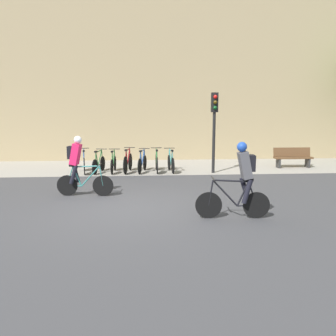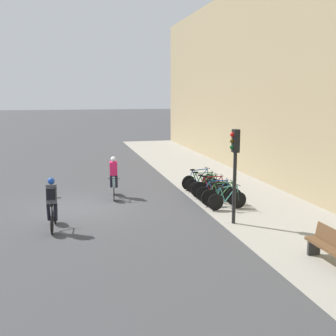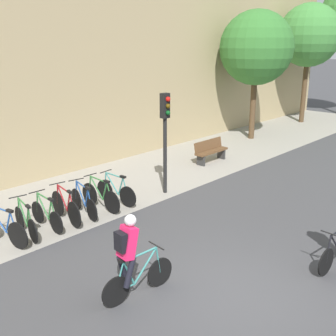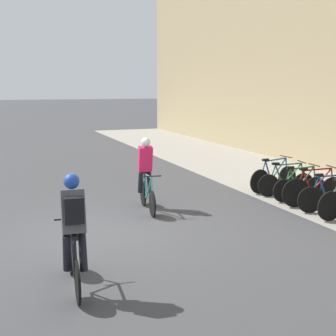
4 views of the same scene
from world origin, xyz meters
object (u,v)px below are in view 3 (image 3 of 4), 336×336
at_px(parked_bike_3, 66,207).
at_px(parked_bike_4, 84,202).
at_px(parked_bike_0, 3,228).
at_px(parked_bike_6, 116,191).
at_px(parked_bike_2, 46,215).
at_px(traffic_light_pole, 165,125).
at_px(bench, 211,151).
at_px(parked_bike_1, 26,222).
at_px(parked_bike_5, 100,196).
at_px(cyclist_pink, 130,255).

height_order(parked_bike_3, parked_bike_4, parked_bike_3).
bearing_deg(parked_bike_0, parked_bike_6, 0.01).
relative_size(parked_bike_4, parked_bike_6, 1.01).
height_order(parked_bike_0, parked_bike_2, parked_bike_0).
bearing_deg(parked_bike_6, parked_bike_0, -179.99).
xyz_separation_m(parked_bike_2, parked_bike_6, (2.37, 0.00, 0.01)).
distance_m(traffic_light_pole, bench, 4.37).
bearing_deg(traffic_light_pole, parked_bike_1, 174.56).
height_order(parked_bike_0, traffic_light_pole, traffic_light_pole).
relative_size(parked_bike_0, parked_bike_1, 1.07).
bearing_deg(parked_bike_2, parked_bike_5, 0.01).
bearing_deg(parked_bike_1, cyclist_pink, -90.58).
xyz_separation_m(parked_bike_0, parked_bike_5, (2.97, 0.00, -0.00)).
relative_size(parked_bike_2, bench, 0.93).
relative_size(parked_bike_1, traffic_light_pole, 0.50).
distance_m(parked_bike_5, bench, 6.17).
distance_m(parked_bike_2, parked_bike_3, 0.59).
bearing_deg(parked_bike_6, parked_bike_2, -179.99).
height_order(parked_bike_2, traffic_light_pole, traffic_light_pole).
bearing_deg(parked_bike_1, parked_bike_2, 0.03).
relative_size(parked_bike_1, parked_bike_4, 0.98).
relative_size(parked_bike_1, parked_bike_3, 0.93).
xyz_separation_m(parked_bike_3, parked_bike_4, (0.59, -0.00, -0.03)).
height_order(parked_bike_2, parked_bike_3, parked_bike_3).
distance_m(cyclist_pink, parked_bike_0, 4.04).
bearing_deg(bench, parked_bike_5, -173.77).
xyz_separation_m(parked_bike_1, parked_bike_6, (2.97, 0.00, 0.01)).
xyz_separation_m(cyclist_pink, parked_bike_1, (0.04, 3.97, -0.57)).
bearing_deg(cyclist_pink, traffic_light_pole, 36.83).
height_order(parked_bike_0, parked_bike_5, parked_bike_0).
height_order(parked_bike_4, bench, parked_bike_4).
bearing_deg(traffic_light_pole, parked_bike_0, 175.17).
bearing_deg(traffic_light_pole, parked_bike_4, 171.25).
bearing_deg(parked_bike_3, parked_bike_5, -0.04).
bearing_deg(parked_bike_2, cyclist_pink, -99.09).
xyz_separation_m(parked_bike_1, traffic_light_pole, (4.66, -0.44, 1.86)).
bearing_deg(cyclist_pink, parked_bike_0, 97.90).
height_order(cyclist_pink, traffic_light_pole, traffic_light_pole).
distance_m(parked_bike_3, parked_bike_4, 0.59).
distance_m(cyclist_pink, parked_bike_2, 4.06).
height_order(traffic_light_pole, bench, traffic_light_pole).
distance_m(parked_bike_4, traffic_light_pole, 3.45).
bearing_deg(parked_bike_6, parked_bike_1, -179.98).
bearing_deg(parked_bike_3, parked_bike_4, -0.14).
xyz_separation_m(parked_bike_0, traffic_light_pole, (5.25, -0.44, 1.83)).
relative_size(parked_bike_3, parked_bike_6, 1.07).
bearing_deg(bench, parked_bike_3, -174.78).
relative_size(parked_bike_0, parked_bike_5, 1.01).
height_order(parked_bike_1, parked_bike_5, parked_bike_5).
bearing_deg(parked_bike_4, parked_bike_5, 0.06).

